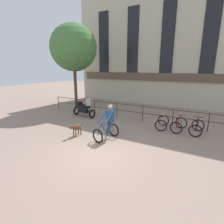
# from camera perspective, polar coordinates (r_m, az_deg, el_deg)

# --- Properties ---
(ground_plane) EXTENTS (60.00, 60.00, 0.00)m
(ground_plane) POSITION_cam_1_polar(r_m,az_deg,el_deg) (7.23, -4.70, -14.02)
(ground_plane) COLOR gray
(canal_railing) EXTENTS (15.05, 0.05, 1.05)m
(canal_railing) POSITION_cam_1_polar(r_m,az_deg,el_deg) (11.38, 10.00, 0.30)
(canal_railing) COLOR #2D2B28
(canal_railing) RESTS_ON ground_plane
(building_facade) EXTENTS (18.00, 0.72, 10.48)m
(building_facade) POSITION_cam_1_polar(r_m,az_deg,el_deg) (16.72, 17.83, 19.85)
(building_facade) COLOR #BCB299
(building_facade) RESTS_ON ground_plane
(cyclist_with_bike) EXTENTS (0.94, 1.30, 1.70)m
(cyclist_with_bike) POSITION_cam_1_polar(r_m,az_deg,el_deg) (8.51, -1.33, -3.90)
(cyclist_with_bike) COLOR black
(cyclist_with_bike) RESTS_ON ground_plane
(dog) EXTENTS (0.33, 0.92, 0.66)m
(dog) POSITION_cam_1_polar(r_m,az_deg,el_deg) (9.13, -11.66, -4.93)
(dog) COLOR brown
(dog) RESTS_ON ground_plane
(parked_motorcycle) EXTENTS (1.79, 0.86, 1.35)m
(parked_motorcycle) POSITION_cam_1_polar(r_m,az_deg,el_deg) (12.65, -9.20, 1.07)
(parked_motorcycle) COLOR black
(parked_motorcycle) RESTS_ON ground_plane
(parked_bicycle_near_lamp) EXTENTS (0.77, 1.17, 0.86)m
(parked_bicycle_near_lamp) POSITION_cam_1_polar(r_m,az_deg,el_deg) (10.48, 16.08, -3.26)
(parked_bicycle_near_lamp) COLOR black
(parked_bicycle_near_lamp) RESTS_ON ground_plane
(parked_bicycle_mid_left) EXTENTS (0.77, 1.17, 0.86)m
(parked_bicycle_mid_left) POSITION_cam_1_polar(r_m,az_deg,el_deg) (10.33, 20.95, -3.91)
(parked_bicycle_mid_left) COLOR black
(parked_bicycle_mid_left) RESTS_ON ground_plane
(parked_bicycle_mid_right) EXTENTS (0.71, 1.14, 0.86)m
(parked_bicycle_mid_right) POSITION_cam_1_polar(r_m,az_deg,el_deg) (10.26, 25.93, -4.56)
(parked_bicycle_mid_right) COLOR black
(parked_bicycle_mid_right) RESTS_ON ground_plane
(tree_canalside_left) EXTENTS (3.87, 3.87, 6.96)m
(tree_canalside_left) POSITION_cam_1_polar(r_m,az_deg,el_deg) (15.80, -12.43, 19.77)
(tree_canalside_left) COLOR brown
(tree_canalside_left) RESTS_ON ground_plane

